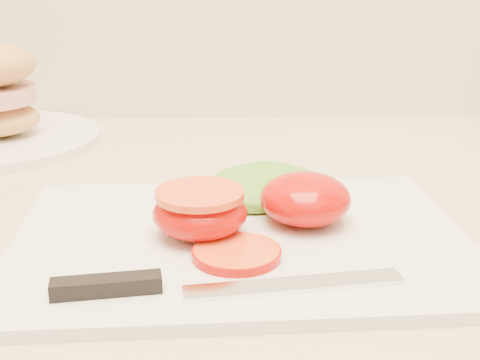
{
  "coord_description": "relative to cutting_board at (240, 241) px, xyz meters",
  "views": [
    {
      "loc": [
        -0.27,
        1.06,
        1.17
      ],
      "look_at": [
        -0.25,
        1.57,
        0.99
      ],
      "focal_mm": 50.0,
      "sensor_mm": 36.0,
      "label": 1
    }
  ],
  "objects": [
    {
      "name": "cutting_board",
      "position": [
        0.0,
        0.0,
        0.0
      ],
      "size": [
        0.38,
        0.28,
        0.01
      ],
      "primitive_type": "cube",
      "rotation": [
        0.0,
        0.0,
        0.04
      ],
      "color": "silver",
      "rests_on": "counter"
    },
    {
      "name": "tomato_half_dome",
      "position": [
        0.06,
        0.03,
        0.03
      ],
      "size": [
        0.08,
        0.08,
        0.04
      ],
      "primitive_type": "ellipsoid",
      "color": "red",
      "rests_on": "cutting_board"
    },
    {
      "name": "tomato_half_cut",
      "position": [
        -0.03,
        0.0,
        0.03
      ],
      "size": [
        0.08,
        0.08,
        0.04
      ],
      "color": "red",
      "rests_on": "cutting_board"
    },
    {
      "name": "tomato_slice_0",
      "position": [
        -0.0,
        -0.04,
        0.01
      ],
      "size": [
        0.07,
        0.07,
        0.01
      ],
      "primitive_type": "cylinder",
      "color": "orange",
      "rests_on": "cutting_board"
    },
    {
      "name": "lettuce_leaf_0",
      "position": [
        0.03,
        0.08,
        0.02
      ],
      "size": [
        0.14,
        0.13,
        0.03
      ],
      "primitive_type": "ellipsoid",
      "rotation": [
        0.0,
        0.0,
        0.6
      ],
      "color": "#65A52B",
      "rests_on": "cutting_board"
    },
    {
      "name": "knife",
      "position": [
        -0.04,
        -0.09,
        0.01
      ],
      "size": [
        0.25,
        0.04,
        0.01
      ],
      "rotation": [
        0.0,
        0.0,
        0.15
      ],
      "color": "silver",
      "rests_on": "cutting_board"
    }
  ]
}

